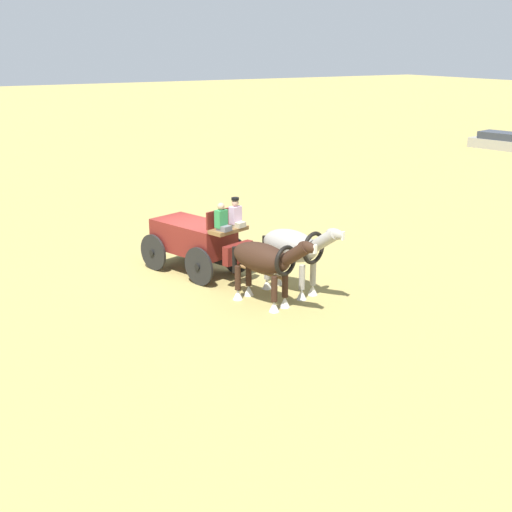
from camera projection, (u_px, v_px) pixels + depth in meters
ground_plane at (194, 271)px, 22.57m from camera, size 220.00×220.00×0.00m
show_wagon at (197, 238)px, 22.10m from camera, size 5.72×2.64×2.70m
draft_horse_near at (294, 248)px, 20.20m from camera, size 2.95×1.50×2.30m
draft_horse_off at (265, 261)px, 19.30m from camera, size 3.00×1.42×2.20m
parked_vehicle_a at (501, 142)px, 48.62m from camera, size 4.70×2.78×1.20m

